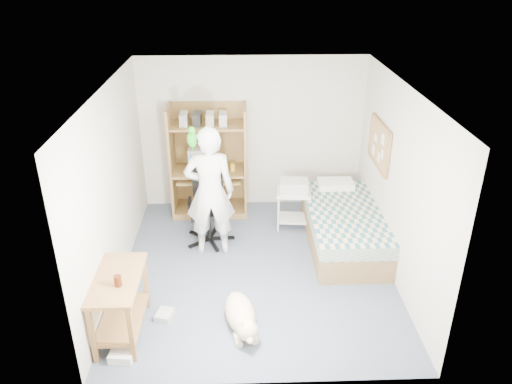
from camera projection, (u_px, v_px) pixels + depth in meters
floor at (256, 269)px, 6.82m from camera, size 4.00×4.00×0.00m
wall_back at (252, 134)px, 8.07m from camera, size 3.60×0.02×2.50m
wall_right at (398, 184)px, 6.33m from camera, size 0.02×4.00×2.50m
wall_left at (112, 188)px, 6.22m from camera, size 0.02×4.00×2.50m
ceiling at (256, 88)px, 5.73m from camera, size 3.60×4.00×0.02m
computer_hutch at (209, 165)px, 8.01m from camera, size 1.20×0.63×1.80m
bed at (344, 226)px, 7.29m from camera, size 1.02×2.02×0.66m
side_desk at (120, 297)px, 5.48m from camera, size 0.50×1.00×0.75m
corkboard at (379, 145)px, 7.05m from camera, size 0.04×0.94×0.66m
office_chair at (209, 215)px, 7.36m from camera, size 0.64×0.64×1.13m
person at (210, 192)px, 6.85m from camera, size 0.70×0.48×1.88m
parrot at (192, 138)px, 6.51m from camera, size 0.14×0.24×0.38m
dog at (241, 315)px, 5.70m from camera, size 0.47×1.03×0.39m
printer_cart at (293, 203)px, 7.69m from camera, size 0.55×0.46×0.62m
printer at (294, 186)px, 7.56m from camera, size 0.45×0.36×0.18m
crt_monitor at (201, 157)px, 7.95m from camera, size 0.39×0.41×0.37m
keyboard at (210, 178)px, 7.93m from camera, size 0.46×0.19×0.03m
pencil_cup at (233, 167)px, 7.94m from camera, size 0.08×0.08×0.12m
drink_glass at (118, 281)px, 5.22m from camera, size 0.08×0.08×0.12m
floor_box_a at (122, 355)px, 5.30m from camera, size 0.27×0.22×0.10m
floor_box_b at (165, 315)px, 5.90m from camera, size 0.23×0.26×0.08m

